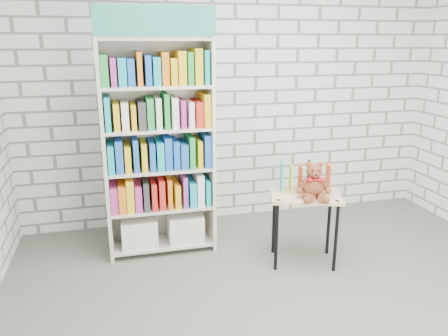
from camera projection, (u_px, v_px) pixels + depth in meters
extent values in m
plane|color=#50584A|center=(308.00, 317.00, 3.14)|extent=(4.50, 4.50, 0.00)
cube|color=silver|center=(235.00, 91.00, 4.61)|extent=(4.50, 0.02, 2.80)
cube|color=beige|center=(105.00, 153.00, 3.80)|extent=(0.03, 0.38, 1.95)
cube|color=beige|center=(210.00, 147.00, 4.02)|extent=(0.03, 0.38, 1.95)
cube|color=beige|center=(157.00, 145.00, 4.08)|extent=(0.97, 0.02, 1.95)
cube|color=teal|center=(155.00, 21.00, 3.44)|extent=(0.97, 0.02, 0.24)
cube|color=beige|center=(163.00, 242.00, 4.17)|extent=(0.91, 0.36, 0.03)
cube|color=beige|center=(161.00, 206.00, 4.06)|extent=(0.91, 0.36, 0.03)
cube|color=beige|center=(160.00, 168.00, 3.96)|extent=(0.91, 0.36, 0.03)
cube|color=beige|center=(158.00, 128.00, 3.86)|extent=(0.91, 0.36, 0.03)
cube|color=beige|center=(156.00, 86.00, 3.75)|extent=(0.91, 0.36, 0.03)
cube|color=beige|center=(154.00, 39.00, 3.64)|extent=(0.91, 0.36, 0.03)
cube|color=silver|center=(139.00, 231.00, 4.08)|extent=(0.32, 0.32, 0.26)
cube|color=silver|center=(185.00, 226.00, 4.18)|extent=(0.32, 0.32, 0.26)
cube|color=red|center=(161.00, 192.00, 4.01)|extent=(0.91, 0.32, 0.26)
cube|color=yellow|center=(159.00, 153.00, 3.91)|extent=(0.91, 0.32, 0.26)
cube|color=blue|center=(157.00, 112.00, 3.81)|extent=(0.91, 0.32, 0.26)
cube|color=green|center=(155.00, 69.00, 3.70)|extent=(0.91, 0.32, 0.26)
cube|color=tan|center=(305.00, 196.00, 3.77)|extent=(0.69, 0.56, 0.03)
cylinder|color=black|center=(276.00, 237.00, 3.71)|extent=(0.03, 0.03, 0.61)
cylinder|color=black|center=(274.00, 222.00, 4.02)|extent=(0.03, 0.03, 0.61)
cylinder|color=black|center=(336.00, 238.00, 3.69)|extent=(0.03, 0.03, 0.61)
cylinder|color=black|center=(329.00, 223.00, 4.00)|extent=(0.03, 0.03, 0.61)
cylinder|color=black|center=(279.00, 200.00, 3.63)|extent=(0.04, 0.04, 0.01)
cylinder|color=black|center=(337.00, 201.00, 3.61)|extent=(0.04, 0.04, 0.01)
cube|color=teal|center=(282.00, 177.00, 3.83)|extent=(0.06, 0.18, 0.25)
cube|color=#FBF527|center=(291.00, 177.00, 3.83)|extent=(0.06, 0.18, 0.25)
cube|color=#CB4216|center=(300.00, 177.00, 3.82)|extent=(0.06, 0.18, 0.25)
cube|color=black|center=(309.00, 177.00, 3.82)|extent=(0.06, 0.18, 0.25)
cube|color=white|center=(319.00, 177.00, 3.82)|extent=(0.06, 0.18, 0.25)
cube|color=#CD4B24|center=(328.00, 178.00, 3.81)|extent=(0.06, 0.18, 0.25)
ellipsoid|color=maroon|center=(313.00, 187.00, 3.67)|extent=(0.19, 0.16, 0.19)
sphere|color=maroon|center=(314.00, 171.00, 3.62)|extent=(0.13, 0.13, 0.13)
sphere|color=maroon|center=(308.00, 164.00, 3.62)|extent=(0.05, 0.05, 0.05)
sphere|color=maroon|center=(320.00, 164.00, 3.62)|extent=(0.05, 0.05, 0.05)
sphere|color=maroon|center=(315.00, 175.00, 3.58)|extent=(0.05, 0.05, 0.05)
sphere|color=black|center=(313.00, 171.00, 3.56)|extent=(0.02, 0.02, 0.02)
sphere|color=black|center=(319.00, 171.00, 3.57)|extent=(0.02, 0.02, 0.02)
sphere|color=black|center=(316.00, 175.00, 3.55)|extent=(0.02, 0.02, 0.02)
cylinder|color=maroon|center=(303.00, 185.00, 3.64)|extent=(0.09, 0.09, 0.13)
cylinder|color=maroon|center=(325.00, 185.00, 3.64)|extent=(0.10, 0.07, 0.13)
sphere|color=maroon|center=(299.00, 191.00, 3.64)|extent=(0.05, 0.05, 0.05)
sphere|color=maroon|center=(328.00, 191.00, 3.64)|extent=(0.05, 0.05, 0.05)
cylinder|color=maroon|center=(309.00, 197.00, 3.59)|extent=(0.07, 0.14, 0.07)
cylinder|color=maroon|center=(321.00, 197.00, 3.59)|extent=(0.12, 0.15, 0.07)
sphere|color=maroon|center=(307.00, 200.00, 3.53)|extent=(0.06, 0.06, 0.06)
sphere|color=maroon|center=(326.00, 200.00, 3.53)|extent=(0.06, 0.06, 0.06)
cone|color=red|center=(311.00, 180.00, 3.59)|extent=(0.06, 0.06, 0.05)
cone|color=red|center=(319.00, 180.00, 3.59)|extent=(0.06, 0.06, 0.05)
sphere|color=red|center=(315.00, 180.00, 3.59)|extent=(0.03, 0.03, 0.03)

